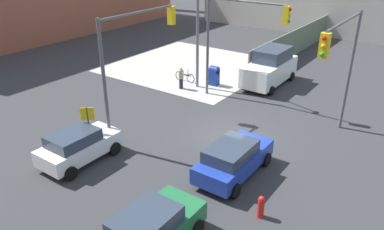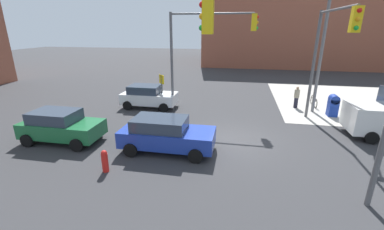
{
  "view_description": "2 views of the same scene",
  "coord_description": "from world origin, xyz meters",
  "px_view_note": "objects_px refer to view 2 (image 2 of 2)",
  "views": [
    {
      "loc": [
        -15.76,
        -8.65,
        9.59
      ],
      "look_at": [
        -3.34,
        0.18,
        2.48
      ],
      "focal_mm": 35.0,
      "sensor_mm": 36.0,
      "label": 1
    },
    {
      "loc": [
        0.16,
        -12.52,
        5.53
      ],
      "look_at": [
        -2.05,
        -0.99,
        1.54
      ],
      "focal_mm": 24.0,
      "sensor_mm": 36.0,
      "label": 2
    }
  ],
  "objects_px": {
    "street_lamp_corner": "(323,42)",
    "hatchback_blue": "(166,134)",
    "hatchback_green": "(61,126)",
    "mailbox_blue": "(333,105)",
    "fire_hydrant": "(105,161)",
    "bicycle_leaning_on_fence": "(314,102)",
    "traffic_signal_nw_corner": "(203,42)",
    "traffic_signal_ne_corner": "(327,46)",
    "pedestrian_crossing": "(297,97)",
    "sedan_white": "(148,96)",
    "traffic_signal_se_corner": "(317,60)"
  },
  "relations": [
    {
      "from": "street_lamp_corner",
      "to": "hatchback_blue",
      "type": "relative_size",
      "value": 1.84
    },
    {
      "from": "street_lamp_corner",
      "to": "hatchback_green",
      "type": "distance_m",
      "value": 16.04
    },
    {
      "from": "mailbox_blue",
      "to": "hatchback_green",
      "type": "height_order",
      "value": "hatchback_green"
    },
    {
      "from": "fire_hydrant",
      "to": "hatchback_green",
      "type": "relative_size",
      "value": 0.24
    },
    {
      "from": "bicycle_leaning_on_fence",
      "to": "traffic_signal_nw_corner",
      "type": "bearing_deg",
      "value": -161.27
    },
    {
      "from": "street_lamp_corner",
      "to": "bicycle_leaning_on_fence",
      "type": "height_order",
      "value": "street_lamp_corner"
    },
    {
      "from": "hatchback_green",
      "to": "street_lamp_corner",
      "type": "bearing_deg",
      "value": 28.13
    },
    {
      "from": "traffic_signal_ne_corner",
      "to": "pedestrian_crossing",
      "type": "height_order",
      "value": "traffic_signal_ne_corner"
    },
    {
      "from": "mailbox_blue",
      "to": "sedan_white",
      "type": "relative_size",
      "value": 0.36
    },
    {
      "from": "hatchback_blue",
      "to": "bicycle_leaning_on_fence",
      "type": "xyz_separation_m",
      "value": [
        8.72,
        9.11,
        -0.5
      ]
    },
    {
      "from": "traffic_signal_se_corner",
      "to": "hatchback_blue",
      "type": "height_order",
      "value": "traffic_signal_se_corner"
    },
    {
      "from": "traffic_signal_se_corner",
      "to": "sedan_white",
      "type": "bearing_deg",
      "value": 133.51
    },
    {
      "from": "mailbox_blue",
      "to": "fire_hydrant",
      "type": "bearing_deg",
      "value": -140.6
    },
    {
      "from": "street_lamp_corner",
      "to": "pedestrian_crossing",
      "type": "relative_size",
      "value": 5.09
    },
    {
      "from": "sedan_white",
      "to": "bicycle_leaning_on_fence",
      "type": "distance_m",
      "value": 12.24
    },
    {
      "from": "mailbox_blue",
      "to": "pedestrian_crossing",
      "type": "relative_size",
      "value": 0.91
    },
    {
      "from": "traffic_signal_se_corner",
      "to": "sedan_white",
      "type": "distance_m",
      "value": 13.13
    },
    {
      "from": "hatchback_green",
      "to": "bicycle_leaning_on_fence",
      "type": "xyz_separation_m",
      "value": [
        14.24,
        9.09,
        -0.5
      ]
    },
    {
      "from": "hatchback_blue",
      "to": "hatchback_green",
      "type": "bearing_deg",
      "value": 179.77
    },
    {
      "from": "mailbox_blue",
      "to": "bicycle_leaning_on_fence",
      "type": "height_order",
      "value": "mailbox_blue"
    },
    {
      "from": "sedan_white",
      "to": "pedestrian_crossing",
      "type": "bearing_deg",
      "value": 10.14
    },
    {
      "from": "hatchback_green",
      "to": "bicycle_leaning_on_fence",
      "type": "relative_size",
      "value": 2.26
    },
    {
      "from": "traffic_signal_se_corner",
      "to": "sedan_white",
      "type": "height_order",
      "value": "traffic_signal_se_corner"
    },
    {
      "from": "hatchback_green",
      "to": "sedan_white",
      "type": "bearing_deg",
      "value": 70.67
    },
    {
      "from": "sedan_white",
      "to": "hatchback_blue",
      "type": "bearing_deg",
      "value": -63.65
    },
    {
      "from": "sedan_white",
      "to": "hatchback_green",
      "type": "relative_size",
      "value": 0.99
    },
    {
      "from": "street_lamp_corner",
      "to": "pedestrian_crossing",
      "type": "bearing_deg",
      "value": 130.28
    },
    {
      "from": "fire_hydrant",
      "to": "sedan_white",
      "type": "xyz_separation_m",
      "value": [
        -1.36,
        8.81,
        0.36
      ]
    },
    {
      "from": "traffic_signal_nw_corner",
      "to": "pedestrian_crossing",
      "type": "height_order",
      "value": "traffic_signal_nw_corner"
    },
    {
      "from": "hatchback_blue",
      "to": "traffic_signal_ne_corner",
      "type": "bearing_deg",
      "value": 29.47
    },
    {
      "from": "bicycle_leaning_on_fence",
      "to": "street_lamp_corner",
      "type": "bearing_deg",
      "value": -106.17
    },
    {
      "from": "fire_hydrant",
      "to": "pedestrian_crossing",
      "type": "distance_m",
      "value": 14.12
    },
    {
      "from": "traffic_signal_se_corner",
      "to": "hatchback_blue",
      "type": "xyz_separation_m",
      "value": [
        -5.41,
        2.58,
        -3.8
      ]
    },
    {
      "from": "traffic_signal_nw_corner",
      "to": "bicycle_leaning_on_fence",
      "type": "height_order",
      "value": "traffic_signal_nw_corner"
    },
    {
      "from": "fire_hydrant",
      "to": "hatchback_blue",
      "type": "relative_size",
      "value": 0.22
    },
    {
      "from": "traffic_signal_nw_corner",
      "to": "pedestrian_crossing",
      "type": "relative_size",
      "value": 4.14
    },
    {
      "from": "traffic_signal_ne_corner",
      "to": "bicycle_leaning_on_fence",
      "type": "bearing_deg",
      "value": 77.11
    },
    {
      "from": "street_lamp_corner",
      "to": "sedan_white",
      "type": "height_order",
      "value": "street_lamp_corner"
    },
    {
      "from": "traffic_signal_ne_corner",
      "to": "mailbox_blue",
      "type": "bearing_deg",
      "value": 56.93
    },
    {
      "from": "mailbox_blue",
      "to": "bicycle_leaning_on_fence",
      "type": "distance_m",
      "value": 2.32
    },
    {
      "from": "traffic_signal_ne_corner",
      "to": "pedestrian_crossing",
      "type": "distance_m",
      "value": 5.62
    },
    {
      "from": "traffic_signal_nw_corner",
      "to": "fire_hydrant",
      "type": "xyz_separation_m",
      "value": [
        -2.65,
        -8.7,
        -4.15
      ]
    },
    {
      "from": "traffic_signal_se_corner",
      "to": "mailbox_blue",
      "type": "height_order",
      "value": "traffic_signal_se_corner"
    },
    {
      "from": "traffic_signal_se_corner",
      "to": "pedestrian_crossing",
      "type": "distance_m",
      "value": 11.81
    },
    {
      "from": "traffic_signal_nw_corner",
      "to": "hatchback_blue",
      "type": "distance_m",
      "value": 7.5
    },
    {
      "from": "pedestrian_crossing",
      "to": "hatchback_green",
      "type": "bearing_deg",
      "value": 62.67
    },
    {
      "from": "bicycle_leaning_on_fence",
      "to": "fire_hydrant",
      "type": "bearing_deg",
      "value": -132.93
    },
    {
      "from": "traffic_signal_ne_corner",
      "to": "fire_hydrant",
      "type": "distance_m",
      "value": 12.28
    },
    {
      "from": "hatchback_green",
      "to": "hatchback_blue",
      "type": "distance_m",
      "value": 5.52
    },
    {
      "from": "mailbox_blue",
      "to": "traffic_signal_nw_corner",
      "type": "bearing_deg",
      "value": -176.65
    }
  ]
}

